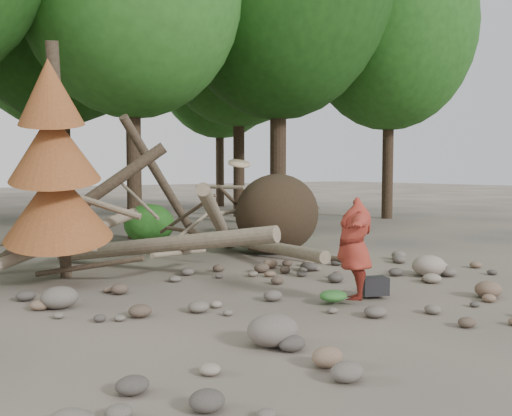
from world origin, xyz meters
TOP-DOWN VIEW (x-y plane):
  - ground at (0.00, 0.00)m, footprint 120.00×120.00m
  - deadfall_pile at (2.02, 4.24)m, footprint 8.55×5.24m
  - dead_conifer at (-3.12, 3.37)m, footprint 2.06×2.16m
  - bush_mid at (0.80, 7.80)m, footprint 1.40×1.40m
  - bush_right at (5.00, 7.00)m, footprint 2.00×2.00m
  - frisbee_thrower at (0.22, -0.62)m, footprint 3.20×1.67m
  - backpack at (0.78, -0.52)m, footprint 0.51×0.44m
  - cloth_green at (-0.05, -0.44)m, footprint 0.47×0.39m
  - cloth_orange at (1.03, -0.42)m, footprint 0.29×0.24m
  - boulder_front_left at (-2.08, -1.51)m, footprint 0.64×0.58m
  - boulder_front_right at (2.32, -1.60)m, footprint 0.46×0.41m
  - boulder_mid_right at (3.10, 0.15)m, footprint 0.69×0.62m
  - boulder_mid_left at (-3.56, 1.84)m, footprint 0.56×0.50m

SIDE VIEW (x-z plane):
  - ground at x=0.00m, z-range 0.00..0.00m
  - cloth_orange at x=1.03m, z-range 0.00..0.10m
  - cloth_green at x=-0.05m, z-range 0.00..0.17m
  - boulder_front_right at x=2.32m, z-range 0.00..0.28m
  - backpack at x=0.78m, z-range 0.00..0.29m
  - boulder_mid_left at x=-3.56m, z-range 0.00..0.33m
  - boulder_front_left at x=-2.08m, z-range 0.00..0.38m
  - boulder_mid_right at x=3.10m, z-range 0.00..0.41m
  - bush_mid at x=0.80m, z-range 0.00..1.12m
  - bush_right at x=5.00m, z-range 0.00..1.60m
  - frisbee_thrower at x=0.22m, z-range -0.21..1.97m
  - deadfall_pile at x=2.02m, z-range -0.70..2.60m
  - dead_conifer at x=-3.12m, z-range -0.06..4.29m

